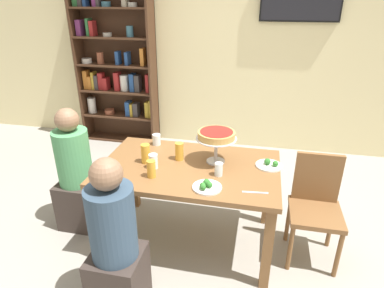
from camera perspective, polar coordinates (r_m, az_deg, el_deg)
ground_plane at (r=3.08m, az=-0.41°, el=-16.04°), size 12.00×12.00×0.00m
rear_partition at (r=4.55m, az=5.88°, el=16.76°), size 8.00×0.12×2.80m
dining_table at (r=2.71m, az=-0.45°, el=-5.64°), size 1.43×0.90×0.74m
bookshelf at (r=4.83m, az=-13.12°, el=13.16°), size 1.10×0.30×2.21m
diner_head_west at (r=3.16m, az=-19.35°, el=-5.59°), size 0.34×0.34×1.15m
diner_near_left at (r=2.30m, az=-13.13°, el=-17.29°), size 0.34×0.34×1.15m
chair_head_east at (r=2.84m, az=20.61°, el=-9.56°), size 0.40×0.40×0.87m
deep_dish_pizza_stand at (r=2.63m, az=4.23°, el=1.26°), size 0.33×0.33×0.27m
salad_plate_near_diner at (r=2.36m, az=2.53°, el=-7.32°), size 0.21×0.21×0.07m
salad_plate_far_diner at (r=2.72m, az=13.25°, el=-3.50°), size 0.21×0.21×0.07m
beer_glass_amber_tall at (r=2.49m, az=-7.06°, el=-4.29°), size 0.07×0.07×0.14m
beer_glass_amber_short at (r=2.70m, az=-8.03°, el=-1.65°), size 0.07×0.07×0.16m
beer_glass_amber_spare at (r=2.73m, az=-2.21°, el=-1.27°), size 0.07×0.07×0.15m
water_glass_clear_near at (r=3.03m, az=-6.15°, el=0.77°), size 0.07×0.07×0.10m
water_glass_clear_far at (r=2.62m, az=-6.71°, el=-2.98°), size 0.07×0.07×0.12m
water_glass_clear_spare at (r=2.51m, az=4.64°, el=-4.38°), size 0.06×0.06×0.10m
cutlery_fork_near at (r=2.36m, az=10.88°, el=-8.24°), size 0.18×0.04×0.00m
cutlery_knife_near at (r=2.59m, az=-14.85°, el=-5.52°), size 0.17×0.08×0.00m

